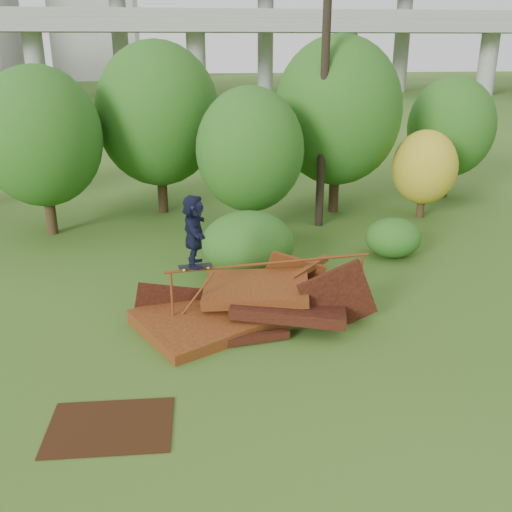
{
  "coord_description": "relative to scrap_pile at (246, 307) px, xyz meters",
  "views": [
    {
      "loc": [
        -2.42,
        -10.08,
        6.16
      ],
      "look_at": [
        -0.8,
        2.0,
        1.6
      ],
      "focal_mm": 40.0,
      "sensor_mm": 36.0,
      "label": 1
    }
  ],
  "objects": [
    {
      "name": "ground",
      "position": [
        1.04,
        -1.98,
        -0.34
      ],
      "size": [
        240.0,
        240.0,
        0.0
      ],
      "primitive_type": "plane",
      "color": "#2D5116",
      "rests_on": "ground"
    },
    {
      "name": "scrap_pile",
      "position": [
        0.0,
        0.0,
        0.0
      ],
      "size": [
        5.82,
        3.87,
        1.9
      ],
      "color": "#471E0C",
      "rests_on": "ground"
    },
    {
      "name": "grind_rail",
      "position": [
        0.57,
        -0.01,
        0.84
      ],
      "size": [
        4.85,
        0.6,
        1.45
      ],
      "color": "brown",
      "rests_on": "ground"
    },
    {
      "name": "skateboard",
      "position": [
        -1.16,
        -0.2,
        1.17
      ],
      "size": [
        0.76,
        0.28,
        0.08
      ],
      "rotation": [
        0.0,
        0.0,
        0.11
      ],
      "color": "black",
      "rests_on": "grind_rail"
    },
    {
      "name": "skater",
      "position": [
        -1.16,
        -0.2,
        1.99
      ],
      "size": [
        0.52,
        1.51,
        1.61
      ],
      "primitive_type": "imported",
      "rotation": [
        0.0,
        0.0,
        1.54
      ],
      "color": "black",
      "rests_on": "skateboard"
    },
    {
      "name": "flat_plate",
      "position": [
        -2.78,
        -3.71,
        -0.33
      ],
      "size": [
        2.17,
        1.59,
        0.03
      ],
      "primitive_type": "cube",
      "rotation": [
        0.0,
        0.0,
        -0.04
      ],
      "color": "black",
      "rests_on": "ground"
    },
    {
      "name": "tree_0",
      "position": [
        -5.84,
        7.39,
        2.96
      ],
      "size": [
        3.96,
        3.96,
        5.58
      ],
      "color": "black",
      "rests_on": "ground"
    },
    {
      "name": "tree_1",
      "position": [
        -2.1,
        9.62,
        3.36
      ],
      "size": [
        4.55,
        4.55,
        6.33
      ],
      "color": "black",
      "rests_on": "ground"
    },
    {
      "name": "tree_2",
      "position": [
        0.88,
        6.26,
        2.58
      ],
      "size": [
        3.51,
        3.51,
        4.94
      ],
      "color": "black",
      "rests_on": "ground"
    },
    {
      "name": "tree_3",
      "position": [
        4.44,
        8.79,
        3.46
      ],
      "size": [
        4.69,
        4.69,
        6.51
      ],
      "color": "black",
      "rests_on": "ground"
    },
    {
      "name": "tree_4",
      "position": [
        7.49,
        7.59,
        1.55
      ],
      "size": [
        2.36,
        2.36,
        3.26
      ],
      "color": "black",
      "rests_on": "ground"
    },
    {
      "name": "tree_5",
      "position": [
        9.71,
        10.39,
        2.58
      ],
      "size": [
        3.53,
        3.53,
        4.96
      ],
      "color": "black",
      "rests_on": "ground"
    },
    {
      "name": "shrub_left",
      "position": [
        0.39,
        2.9,
        0.56
      ],
      "size": [
        2.6,
        2.4,
        1.8
      ],
      "primitive_type": "ellipsoid",
      "color": "#1A5115",
      "rests_on": "ground"
    },
    {
      "name": "shrub_right",
      "position": [
        4.95,
        3.68,
        0.26
      ],
      "size": [
        1.7,
        1.56,
        1.21
      ],
      "primitive_type": "ellipsoid",
      "color": "#1A5115",
      "rests_on": "ground"
    },
    {
      "name": "utility_pole",
      "position": [
        3.47,
        7.11,
        5.1
      ],
      "size": [
        1.4,
        0.28,
        10.74
      ],
      "color": "black",
      "rests_on": "ground"
    },
    {
      "name": "freeway_overpass",
      "position": [
        1.04,
        60.93,
        9.98
      ],
      "size": [
        160.0,
        15.0,
        13.7
      ],
      "color": "gray",
      "rests_on": "ground"
    }
  ]
}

